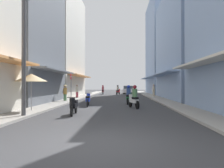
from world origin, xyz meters
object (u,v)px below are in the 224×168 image
(motorbike_blue, at_px, (88,99))
(pedestrian_foreground, at_px, (77,92))
(motorbike_green, at_px, (129,96))
(motorbike_red, at_px, (118,90))
(utility_pole, at_px, (24,34))
(motorbike_maroon, at_px, (103,90))
(motorbike_white, at_px, (134,98))
(motorbike_black, at_px, (74,105))
(street_sign_no_entry, at_px, (71,84))
(parked_car, at_px, (129,90))
(vendor_umbrella, at_px, (31,78))
(pedestrian_midway, at_px, (154,91))
(pedestrian_crossing, at_px, (65,92))

(motorbike_blue, bearing_deg, pedestrian_foreground, 107.14)
(motorbike_blue, xyz_separation_m, motorbike_green, (3.11, 1.88, 0.20))
(motorbike_red, relative_size, utility_pole, 0.22)
(motorbike_maroon, height_order, utility_pole, utility_pole)
(motorbike_white, bearing_deg, motorbike_maroon, 101.06)
(motorbike_maroon, distance_m, motorbike_black, 24.16)
(motorbike_red, xyz_separation_m, utility_pole, (-4.03, -24.16, 3.36))
(motorbike_white, height_order, street_sign_no_entry, street_sign_no_entry)
(motorbike_red, bearing_deg, pedestrian_foreground, -116.46)
(parked_car, distance_m, utility_pole, 29.07)
(parked_car, relative_size, utility_pole, 0.53)
(motorbike_white, bearing_deg, motorbike_green, 94.41)
(motorbike_red, relative_size, parked_car, 0.42)
(parked_car, bearing_deg, vendor_umbrella, -103.68)
(pedestrian_foreground, height_order, vendor_umbrella, vendor_umbrella)
(motorbike_maroon, xyz_separation_m, utility_pole, (-1.47, -25.25, 3.36))
(motorbike_black, xyz_separation_m, motorbike_red, (1.85, 23.05, 0.20))
(parked_car, height_order, street_sign_no_entry, street_sign_no_entry)
(pedestrian_foreground, relative_size, pedestrian_midway, 0.97)
(motorbike_maroon, distance_m, vendor_umbrella, 23.31)
(motorbike_red, distance_m, vendor_umbrella, 22.60)
(pedestrian_foreground, bearing_deg, pedestrian_midway, 15.41)
(utility_pole, bearing_deg, pedestrian_midway, 63.30)
(motorbike_blue, distance_m, parked_car, 22.81)
(motorbike_black, xyz_separation_m, utility_pole, (-2.18, -1.11, 3.56))
(pedestrian_midway, bearing_deg, motorbike_green, -109.59)
(motorbike_green, bearing_deg, parked_car, 88.42)
(motorbike_blue, relative_size, vendor_umbrella, 0.81)
(motorbike_green, bearing_deg, motorbike_maroon, 102.22)
(motorbike_white, xyz_separation_m, parked_car, (0.33, 23.76, 0.04))
(motorbike_white, relative_size, pedestrian_crossing, 1.05)
(motorbike_blue, xyz_separation_m, motorbike_red, (1.86, 18.39, 0.20))
(motorbike_white, xyz_separation_m, motorbike_black, (-3.34, -3.42, -0.20))
(utility_pole, bearing_deg, street_sign_no_entry, 89.36)
(parked_car, relative_size, street_sign_no_entry, 1.60)
(vendor_umbrella, distance_m, street_sign_no_entry, 6.95)
(motorbike_maroon, distance_m, pedestrian_midway, 10.71)
(motorbike_blue, bearing_deg, parked_car, 80.72)
(vendor_umbrella, bearing_deg, motorbike_black, -19.44)
(motorbike_green, xyz_separation_m, utility_pole, (-5.28, -7.65, 3.36))
(motorbike_red, distance_m, pedestrian_crossing, 15.27)
(utility_pole, bearing_deg, pedestrian_crossing, 93.75)
(motorbike_white, height_order, motorbike_black, motorbike_white)
(motorbike_red, bearing_deg, parked_car, 66.20)
(motorbike_blue, bearing_deg, motorbike_green, 31.15)
(pedestrian_foreground, height_order, pedestrian_midway, pedestrian_midway)
(motorbike_black, relative_size, utility_pole, 0.23)
(motorbike_red, relative_size, vendor_umbrella, 0.79)
(motorbike_black, distance_m, utility_pole, 4.32)
(parked_car, bearing_deg, motorbike_red, -113.80)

